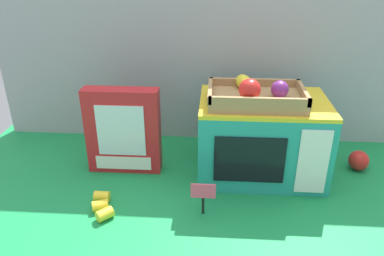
# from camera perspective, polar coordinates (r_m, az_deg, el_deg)

# --- Properties ---
(ground_plane) EXTENTS (1.70, 1.70, 0.00)m
(ground_plane) POSITION_cam_1_polar(r_m,az_deg,el_deg) (1.31, 2.51, -6.13)
(ground_plane) COLOR #198C47
(ground_plane) RESTS_ON ground
(display_back_panel) EXTENTS (1.61, 0.03, 0.73)m
(display_back_panel) POSITION_cam_1_polar(r_m,az_deg,el_deg) (1.40, 3.07, 12.25)
(display_back_panel) COLOR #A0A3A8
(display_back_panel) RESTS_ON ground
(toy_microwave) EXTENTS (0.40, 0.28, 0.26)m
(toy_microwave) POSITION_cam_1_polar(r_m,az_deg,el_deg) (1.25, 10.43, -1.45)
(toy_microwave) COLOR teal
(toy_microwave) RESTS_ON ground
(food_groups_crate) EXTENTS (0.29, 0.19, 0.09)m
(food_groups_crate) POSITION_cam_1_polar(r_m,az_deg,el_deg) (1.15, 9.66, 4.84)
(food_groups_crate) COLOR #A37F51
(food_groups_crate) RESTS_ON toy_microwave
(cookie_set_box) EXTENTS (0.24, 0.06, 0.29)m
(cookie_set_box) POSITION_cam_1_polar(r_m,az_deg,el_deg) (1.26, -10.34, -0.45)
(cookie_set_box) COLOR red
(cookie_set_box) RESTS_ON ground
(price_sign) EXTENTS (0.07, 0.01, 0.10)m
(price_sign) POSITION_cam_1_polar(r_m,az_deg,el_deg) (1.07, 1.69, -9.94)
(price_sign) COLOR black
(price_sign) RESTS_ON ground
(loose_toy_banana) EXTENTS (0.08, 0.12, 0.03)m
(loose_toy_banana) POSITION_cam_1_polar(r_m,az_deg,el_deg) (1.14, -13.38, -11.25)
(loose_toy_banana) COLOR yellow
(loose_toy_banana) RESTS_ON ground
(loose_toy_apple) EXTENTS (0.07, 0.07, 0.07)m
(loose_toy_apple) POSITION_cam_1_polar(r_m,az_deg,el_deg) (1.40, 23.83, -4.50)
(loose_toy_apple) COLOR red
(loose_toy_apple) RESTS_ON ground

